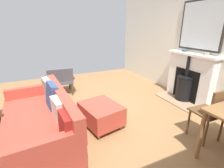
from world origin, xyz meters
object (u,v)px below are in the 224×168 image
object	(u,v)px
mantel_bowl_near	(184,50)
mantel_bowl_far	(206,54)
armchair_accent	(60,79)
sofa	(42,120)
dining_chair_near_fireplace	(213,111)
fireplace	(188,80)
ottoman	(101,113)

from	to	relation	value
mantel_bowl_near	mantel_bowl_far	size ratio (longest dim) A/B	1.10
mantel_bowl_near	armchair_accent	xyz separation A→B (m)	(2.69, -1.33, -0.72)
sofa	dining_chair_near_fireplace	bearing A→B (deg)	154.02
fireplace	mantel_bowl_far	bearing A→B (deg)	95.66
fireplace	dining_chair_near_fireplace	distance (m)	1.54
mantel_bowl_near	dining_chair_near_fireplace	bearing A→B (deg)	57.85
mantel_bowl_far	armchair_accent	xyz separation A→B (m)	(2.69, -1.88, -0.73)
sofa	fireplace	bearing A→B (deg)	-177.75
mantel_bowl_near	mantel_bowl_far	xyz separation A→B (m)	(0.00, 0.56, 0.00)
dining_chair_near_fireplace	mantel_bowl_far	bearing A→B (deg)	-135.02
sofa	ottoman	world-z (taller)	sofa
fireplace	mantel_bowl_near	distance (m)	0.70
mantel_bowl_far	ottoman	bearing A→B (deg)	-3.38
mantel_bowl_near	dining_chair_near_fireplace	world-z (taller)	mantel_bowl_near
mantel_bowl_far	sofa	xyz separation A→B (m)	(3.23, -0.18, -0.81)
fireplace	dining_chair_near_fireplace	bearing A→B (deg)	53.73
ottoman	armchair_accent	distance (m)	1.81
mantel_bowl_near	armchair_accent	bearing A→B (deg)	-26.27
sofa	mantel_bowl_far	bearing A→B (deg)	176.89
fireplace	armchair_accent	bearing A→B (deg)	-30.74
fireplace	ottoman	xyz separation A→B (m)	(2.25, 0.17, -0.24)
mantel_bowl_far	dining_chair_near_fireplace	bearing A→B (deg)	44.98
sofa	armchair_accent	bearing A→B (deg)	-107.32
mantel_bowl_near	armchair_accent	distance (m)	3.09
sofa	ottoman	distance (m)	0.95
mantel_bowl_far	dining_chair_near_fireplace	distance (m)	1.47
fireplace	armchair_accent	world-z (taller)	fireplace
mantel_bowl_far	mantel_bowl_near	bearing A→B (deg)	-90.00
fireplace	mantel_bowl_near	size ratio (longest dim) A/B	9.55
fireplace	dining_chair_near_fireplace	world-z (taller)	fireplace
fireplace	mantel_bowl_far	xyz separation A→B (m)	(-0.03, 0.30, 0.66)
fireplace	ottoman	size ratio (longest dim) A/B	1.51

